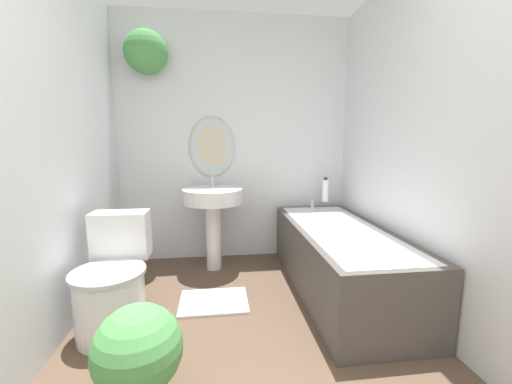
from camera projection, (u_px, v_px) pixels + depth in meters
The scene contains 9 objects.
wall_back at pixel (223, 129), 3.11m from camera, with size 2.39×0.38×2.40m.
wall_left at pixel (35, 141), 1.70m from camera, with size 0.06×2.76×2.40m.
wall_right at pixel (431, 141), 1.98m from camera, with size 0.06×2.76×2.40m.
toilet at pixel (113, 285), 1.98m from camera, with size 0.44×0.61×0.72m.
pedestal_sink at pixel (213, 206), 2.89m from camera, with size 0.55×0.55×0.87m.
bathtub at pixel (339, 258), 2.50m from camera, with size 0.69×1.69×0.60m.
shampoo_bottle at pixel (325, 190), 3.13m from camera, with size 0.07×0.07×0.24m.
potted_plant at pixel (138, 353), 1.36m from camera, with size 0.39×0.39×0.50m.
bath_mat at pixel (214, 302), 2.34m from camera, with size 0.50×0.38×0.02m.
Camera 1 is at (-0.19, -0.54, 1.20)m, focal length 22.00 mm.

